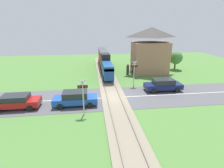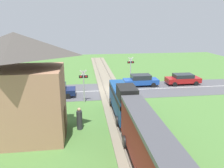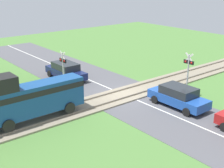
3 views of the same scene
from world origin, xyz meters
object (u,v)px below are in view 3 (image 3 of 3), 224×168
car_far_side (66,71)px  crossing_signal_west_approach (188,69)px  car_near_crossing (178,96)px  crossing_signal_east_approach (63,67)px

car_far_side → crossing_signal_west_approach: 10.94m
car_near_crossing → car_far_side: bearing=15.3°
crossing_signal_west_approach → car_near_crossing: bearing=113.5°
crossing_signal_east_approach → car_near_crossing: bearing=-145.7°
car_far_side → crossing_signal_east_approach: 4.11m
crossing_signal_west_approach → crossing_signal_east_approach: bearing=47.9°
car_far_side → crossing_signal_west_approach: crossing_signal_west_approach is taller
car_far_side → car_near_crossing: bearing=-164.7°
car_near_crossing → crossing_signal_east_approach: size_ratio=1.29×
car_near_crossing → crossing_signal_west_approach: crossing_signal_west_approach is taller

